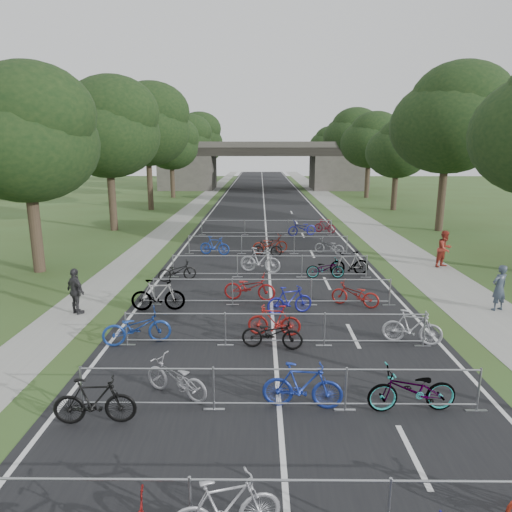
# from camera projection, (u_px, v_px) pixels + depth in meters

# --- Properties ---
(road) EXTENTS (11.00, 140.00, 0.01)m
(road) POSITION_uv_depth(u_px,v_px,m) (264.00, 199.00, 55.86)
(road) COLOR black
(road) RESTS_ON ground
(sidewalk_right) EXTENTS (3.00, 140.00, 0.01)m
(sidewalk_right) POSITION_uv_depth(u_px,v_px,m) (329.00, 199.00, 55.79)
(sidewalk_right) COLOR gray
(sidewalk_right) RESTS_ON ground
(sidewalk_left) EXTENTS (2.00, 140.00, 0.01)m
(sidewalk_left) POSITION_uv_depth(u_px,v_px,m) (203.00, 199.00, 55.92)
(sidewalk_left) COLOR gray
(sidewalk_left) RESTS_ON ground
(lane_markings) EXTENTS (0.12, 140.00, 0.00)m
(lane_markings) POSITION_uv_depth(u_px,v_px,m) (264.00, 199.00, 55.86)
(lane_markings) COLOR silver
(lane_markings) RESTS_ON ground
(overpass_bridge) EXTENTS (31.00, 8.00, 7.05)m
(overpass_bridge) POSITION_uv_depth(u_px,v_px,m) (263.00, 166.00, 69.66)
(overpass_bridge) COLOR #45423D
(overpass_bridge) RESTS_ON ground
(tree_left_0) EXTENTS (6.72, 6.72, 10.25)m
(tree_left_0) POSITION_uv_depth(u_px,v_px,m) (27.00, 138.00, 21.30)
(tree_left_0) COLOR #33261C
(tree_left_0) RESTS_ON ground
(tree_left_1) EXTENTS (7.56, 7.56, 11.53)m
(tree_left_1) POSITION_uv_depth(u_px,v_px,m) (108.00, 130.00, 32.80)
(tree_left_1) COLOR #33261C
(tree_left_1) RESTS_ON ground
(tree_right_1) EXTENTS (8.18, 8.18, 12.47)m
(tree_right_1) POSITION_uv_depth(u_px,v_px,m) (450.00, 121.00, 32.45)
(tree_right_1) COLOR #33261C
(tree_right_1) RESTS_ON ground
(tree_left_2) EXTENTS (8.40, 8.40, 12.81)m
(tree_left_2) POSITION_uv_depth(u_px,v_px,m) (148.00, 127.00, 44.29)
(tree_left_2) COLOR #33261C
(tree_left_2) RESTS_ON ground
(tree_right_2) EXTENTS (6.16, 6.16, 9.39)m
(tree_right_2) POSITION_uv_depth(u_px,v_px,m) (399.00, 150.00, 44.58)
(tree_right_2) COLOR #33261C
(tree_right_2) RESTS_ON ground
(tree_left_3) EXTENTS (6.72, 6.72, 10.25)m
(tree_left_3) POSITION_uv_depth(u_px,v_px,m) (172.00, 145.00, 56.35)
(tree_left_3) COLOR #33261C
(tree_left_3) RESTS_ON ground
(tree_right_3) EXTENTS (7.17, 7.17, 10.93)m
(tree_right_3) POSITION_uv_depth(u_px,v_px,m) (370.00, 141.00, 56.04)
(tree_right_3) COLOR #33261C
(tree_right_3) RESTS_ON ground
(tree_left_4) EXTENTS (7.56, 7.56, 11.53)m
(tree_left_4) POSITION_uv_depth(u_px,v_px,m) (187.00, 140.00, 67.85)
(tree_left_4) COLOR #33261C
(tree_left_4) RESTS_ON ground
(tree_right_4) EXTENTS (8.18, 8.18, 12.47)m
(tree_right_4) POSITION_uv_depth(u_px,v_px,m) (352.00, 136.00, 67.50)
(tree_right_4) COLOR #33261C
(tree_right_4) RESTS_ON ground
(tree_left_5) EXTENTS (8.40, 8.40, 12.81)m
(tree_left_5) POSITION_uv_depth(u_px,v_px,m) (197.00, 137.00, 79.34)
(tree_left_5) COLOR #33261C
(tree_left_5) RESTS_ON ground
(tree_right_5) EXTENTS (6.16, 6.16, 9.39)m
(tree_right_5) POSITION_uv_depth(u_px,v_px,m) (338.00, 149.00, 79.63)
(tree_right_5) COLOR #33261C
(tree_right_5) RESTS_ON ground
(tree_left_6) EXTENTS (6.72, 6.72, 10.25)m
(tree_left_6) POSITION_uv_depth(u_px,v_px,m) (206.00, 147.00, 91.40)
(tree_left_6) COLOR #33261C
(tree_left_6) RESTS_ON ground
(tree_right_6) EXTENTS (7.17, 7.17, 10.93)m
(tree_right_6) POSITION_uv_depth(u_px,v_px,m) (328.00, 144.00, 91.09)
(tree_right_6) COLOR #33261C
(tree_right_6) RESTS_ON ground
(barrier_row_0) EXTENTS (9.70, 0.08, 1.10)m
(barrier_row_0) POSITION_uv_depth(u_px,v_px,m) (289.00, 508.00, 7.06)
(barrier_row_0) COLOR #93969A
(barrier_row_0) RESTS_ON ground
(barrier_row_1) EXTENTS (9.70, 0.08, 1.10)m
(barrier_row_1) POSITION_uv_depth(u_px,v_px,m) (280.00, 389.00, 10.56)
(barrier_row_1) COLOR #93969A
(barrier_row_1) RESTS_ON ground
(barrier_row_2) EXTENTS (9.70, 0.08, 1.10)m
(barrier_row_2) POSITION_uv_depth(u_px,v_px,m) (275.00, 329.00, 14.06)
(barrier_row_2) COLOR #93969A
(barrier_row_2) RESTS_ON ground
(barrier_row_3) EXTENTS (9.70, 0.08, 1.10)m
(barrier_row_3) POSITION_uv_depth(u_px,v_px,m) (272.00, 292.00, 17.76)
(barrier_row_3) COLOR #93969A
(barrier_row_3) RESTS_ON ground
(barrier_row_4) EXTENTS (9.70, 0.08, 1.10)m
(barrier_row_4) POSITION_uv_depth(u_px,v_px,m) (270.00, 266.00, 21.66)
(barrier_row_4) COLOR #93969A
(barrier_row_4) RESTS_ON ground
(barrier_row_5) EXTENTS (9.70, 0.08, 1.10)m
(barrier_row_5) POSITION_uv_depth(u_px,v_px,m) (268.00, 245.00, 26.53)
(barrier_row_5) COLOR #93969A
(barrier_row_5) RESTS_ON ground
(barrier_row_6) EXTENTS (9.70, 0.08, 1.10)m
(barrier_row_6) POSITION_uv_depth(u_px,v_px,m) (266.00, 228.00, 32.37)
(barrier_row_6) COLOR #93969A
(barrier_row_6) RESTS_ON ground
(bike_1) EXTENTS (1.88, 0.97, 1.09)m
(bike_1) POSITION_uv_depth(u_px,v_px,m) (225.00, 509.00, 7.05)
(bike_1) COLOR #A5A5AD
(bike_1) RESTS_ON ground
(bike_4) EXTENTS (1.85, 0.63, 1.10)m
(bike_4) POSITION_uv_depth(u_px,v_px,m) (94.00, 402.00, 10.04)
(bike_4) COLOR black
(bike_4) RESTS_ON ground
(bike_5) EXTENTS (1.92, 1.47, 0.97)m
(bike_5) POSITION_uv_depth(u_px,v_px,m) (176.00, 378.00, 11.18)
(bike_5) COLOR #A9A8B0
(bike_5) RESTS_ON ground
(bike_6) EXTENTS (1.94, 0.73, 1.14)m
(bike_6) POSITION_uv_depth(u_px,v_px,m) (303.00, 386.00, 10.66)
(bike_6) COLOR navy
(bike_6) RESTS_ON ground
(bike_7) EXTENTS (2.12, 0.85, 1.09)m
(bike_7) POSITION_uv_depth(u_px,v_px,m) (412.00, 390.00, 10.52)
(bike_7) COLOR #93969A
(bike_7) RESTS_ON ground
(bike_8) EXTENTS (2.22, 1.29, 1.10)m
(bike_8) POSITION_uv_depth(u_px,v_px,m) (137.00, 327.00, 14.20)
(bike_8) COLOR navy
(bike_8) RESTS_ON ground
(bike_9) EXTENTS (1.78, 0.66, 1.05)m
(bike_9) POSITION_uv_depth(u_px,v_px,m) (274.00, 321.00, 14.85)
(bike_9) COLOR maroon
(bike_9) RESTS_ON ground
(bike_10) EXTENTS (1.95, 0.91, 0.98)m
(bike_10) POSITION_uv_depth(u_px,v_px,m) (272.00, 333.00, 13.89)
(bike_10) COLOR black
(bike_10) RESTS_ON ground
(bike_11) EXTENTS (1.90, 0.99, 1.10)m
(bike_11) POSITION_uv_depth(u_px,v_px,m) (412.00, 327.00, 14.22)
(bike_11) COLOR #A5A7AD
(bike_11) RESTS_ON ground
(bike_12) EXTENTS (2.05, 0.70, 1.21)m
(bike_12) POSITION_uv_depth(u_px,v_px,m) (158.00, 295.00, 17.16)
(bike_12) COLOR #93969A
(bike_12) RESTS_ON ground
(bike_13) EXTENTS (2.16, 1.00, 1.10)m
(bike_13) POSITION_uv_depth(u_px,v_px,m) (250.00, 287.00, 18.35)
(bike_13) COLOR maroon
(bike_13) RESTS_ON ground
(bike_14) EXTENTS (1.82, 0.98, 1.05)m
(bike_14) POSITION_uv_depth(u_px,v_px,m) (290.00, 300.00, 16.84)
(bike_14) COLOR navy
(bike_14) RESTS_ON ground
(bike_15) EXTENTS (1.96, 1.38, 0.98)m
(bike_15) POSITION_uv_depth(u_px,v_px,m) (355.00, 294.00, 17.64)
(bike_15) COLOR maroon
(bike_15) RESTS_ON ground
(bike_16) EXTENTS (1.88, 1.24, 0.93)m
(bike_16) POSITION_uv_depth(u_px,v_px,m) (177.00, 271.00, 21.11)
(bike_16) COLOR black
(bike_16) RESTS_ON ground
(bike_17) EXTENTS (2.15, 1.18, 1.24)m
(bike_17) POSITION_uv_depth(u_px,v_px,m) (260.00, 260.00, 22.48)
(bike_17) COLOR #AAACB2
(bike_17) RESTS_ON ground
(bike_18) EXTENTS (1.80, 0.63, 0.94)m
(bike_18) POSITION_uv_depth(u_px,v_px,m) (325.00, 269.00, 21.54)
(bike_18) COLOR #93969A
(bike_18) RESTS_ON ground
(bike_19) EXTENTS (1.99, 0.81, 1.16)m
(bike_19) POSITION_uv_depth(u_px,v_px,m) (349.00, 264.00, 22.01)
(bike_19) COLOR #93969A
(bike_19) RESTS_ON ground
(bike_20) EXTENTS (1.86, 0.92, 1.08)m
(bike_20) POSITION_uv_depth(u_px,v_px,m) (215.00, 246.00, 26.29)
(bike_20) COLOR #1C3A9A
(bike_20) RESTS_ON ground
(bike_21) EXTENTS (2.23, 1.27, 1.11)m
(bike_21) POSITION_uv_depth(u_px,v_px,m) (270.00, 244.00, 26.64)
(bike_21) COLOR maroon
(bike_21) RESTS_ON ground
(bike_22) EXTENTS (1.71, 0.55, 1.01)m
(bike_22) POSITION_uv_depth(u_px,v_px,m) (267.00, 248.00, 25.78)
(bike_22) COLOR black
(bike_22) RESTS_ON ground
(bike_23) EXTENTS (1.87, 1.36, 0.93)m
(bike_23) POSITION_uv_depth(u_px,v_px,m) (329.00, 246.00, 26.46)
(bike_23) COLOR #94959B
(bike_23) RESTS_ON ground
(bike_26) EXTENTS (2.25, 1.42, 1.11)m
(bike_26) POSITION_uv_depth(u_px,v_px,m) (302.00, 228.00, 32.12)
(bike_26) COLOR #1A1B92
(bike_26) RESTS_ON ground
(bike_27) EXTENTS (1.64, 1.28, 0.99)m
(bike_27) POSITION_uv_depth(u_px,v_px,m) (325.00, 226.00, 33.30)
(bike_27) COLOR maroon
(bike_27) RESTS_ON ground
(pedestrian_a) EXTENTS (0.75, 0.62, 1.77)m
(pedestrian_a) POSITION_uv_depth(u_px,v_px,m) (499.00, 288.00, 17.13)
(pedestrian_a) COLOR #313B49
(pedestrian_a) RESTS_ON ground
(pedestrian_b) EXTENTS (1.17, 1.11, 1.91)m
(pedestrian_b) POSITION_uv_depth(u_px,v_px,m) (445.00, 249.00, 23.49)
(pedestrian_b) COLOR maroon
(pedestrian_b) RESTS_ON ground
(pedestrian_c) EXTENTS (1.06, 0.96, 1.74)m
(pedestrian_c) POSITION_uv_depth(u_px,v_px,m) (76.00, 292.00, 16.76)
(pedestrian_c) COLOR #2B2B2E
(pedestrian_c) RESTS_ON ground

